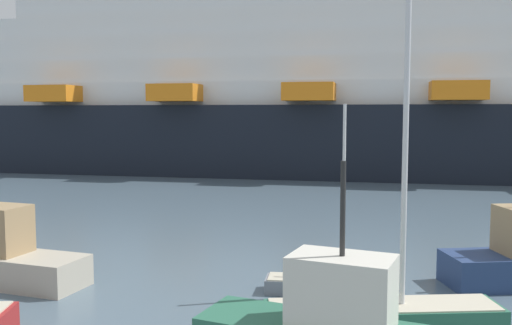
% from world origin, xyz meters
% --- Properties ---
extents(sailboat_1, '(4.18, 1.06, 5.95)m').
position_xyz_m(sailboat_1, '(3.57, 10.44, 0.33)').
color(sailboat_1, gray).
rests_on(sailboat_1, ground_plane).
extents(sailboat_4, '(6.46, 2.79, 12.49)m').
position_xyz_m(sailboat_4, '(5.00, 7.91, 0.60)').
color(sailboat_4, '#2D6B51').
rests_on(sailboat_4, ground_plane).
extents(cruise_ship, '(115.24, 23.16, 22.33)m').
position_xyz_m(cruise_ship, '(12.66, 47.01, 7.19)').
color(cruise_ship, black).
rests_on(cruise_ship, ground_plane).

